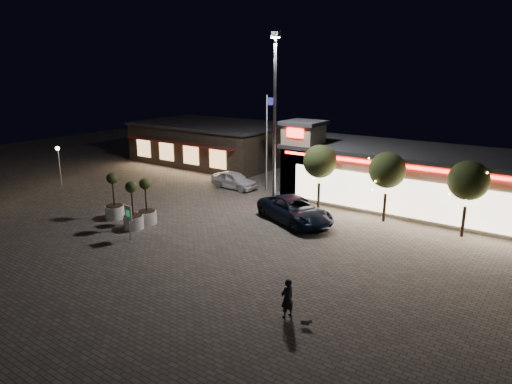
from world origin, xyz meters
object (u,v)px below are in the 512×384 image
Objects in this scene: white_sedan at (234,180)px; planter_left at (114,204)px; planter_mid at (147,210)px; pedestrian at (287,298)px; pickup_truck at (295,210)px; valet_sign at (128,216)px.

planter_left reaches higher than white_sedan.
planter_left is 2.71m from planter_mid.
planter_mid reaches higher than white_sedan.
planter_left is (-16.58, 4.19, 0.14)m from pedestrian.
pedestrian is at bearing -14.17° from planter_left.
planter_mid is at bearing -170.86° from white_sedan.
white_sedan is 21.37m from pedestrian.
planter_left reaches higher than pickup_truck.
pedestrian is 0.80× the size of valet_sign.
pedestrian is 12.66m from valet_sign.
pedestrian is 0.53× the size of planter_left.
planter_left is at bearing 145.43° from pickup_truck.
pedestrian is at bearing -9.45° from valet_sign.
white_sedan is 2.03× the size of valet_sign.
white_sedan is 1.41× the size of planter_mid.
pickup_truck is 2.83× the size of valet_sign.
planter_mid reaches higher than pedestrian.
white_sedan is 13.54m from valet_sign.
planter_mid is 1.45× the size of valet_sign.
pedestrian is (5.93, -10.66, 0.01)m from pickup_truck.
white_sedan is at bearing -115.50° from pedestrian.
valet_sign reaches higher than pedestrian.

